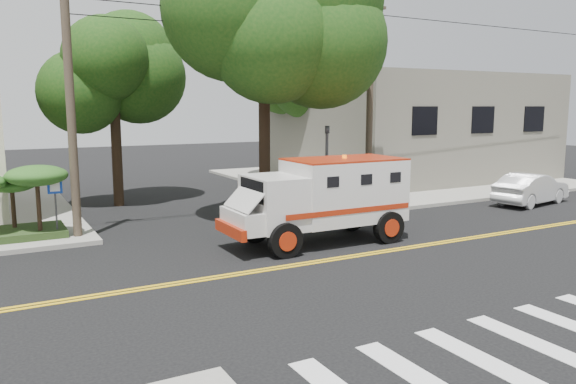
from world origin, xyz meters
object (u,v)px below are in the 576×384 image
parked_sedan (531,189)px  pedestrian_b (390,176)px  pedestrian_a (336,184)px  armored_truck (324,196)px

parked_sedan → pedestrian_b: size_ratio=2.39×
pedestrian_a → parked_sedan: bearing=135.3°
pedestrian_a → pedestrian_b: bearing=170.6°
armored_truck → pedestrian_b: (7.62, 6.11, -0.50)m
pedestrian_a → pedestrian_b: pedestrian_b is taller
armored_truck → pedestrian_a: 7.03m
armored_truck → parked_sedan: (11.98, 1.60, -0.84)m
armored_truck → pedestrian_b: 9.78m
parked_sedan → pedestrian_b: 6.28m
parked_sedan → pedestrian_a: bearing=52.3°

